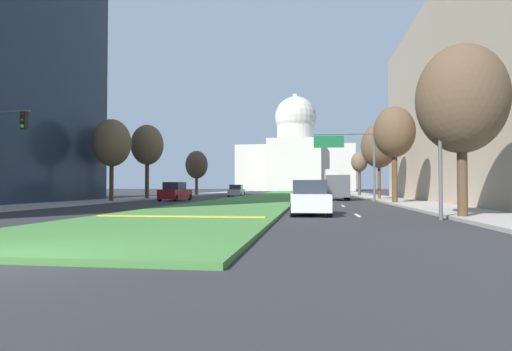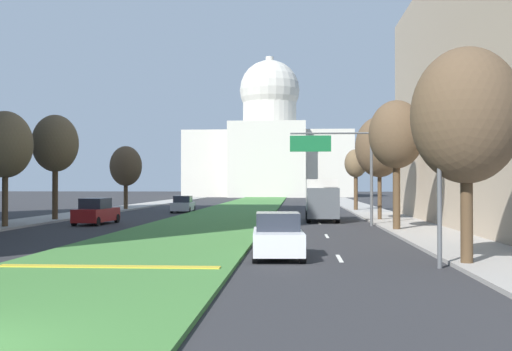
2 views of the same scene
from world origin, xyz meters
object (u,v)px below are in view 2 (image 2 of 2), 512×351
object	(u,v)px
street_tree_left_distant	(126,166)
street_tree_right_far	(379,147)
street_tree_left_mid	(5,145)
street_tree_right_mid	(396,136)
box_truck_delivery	(322,199)
capitol_building	(269,150)
street_tree_left_far	(55,144)
traffic_light_near_right	(439,171)
street_tree_right_near	(466,116)
sedan_lead_stopped	(278,237)
street_tree_right_distant	(356,164)
sedan_midblock	(96,212)
sedan_distant	(183,205)
overhead_guide_sign	(340,157)

from	to	relation	value
street_tree_left_distant	street_tree_right_far	bearing A→B (deg)	-34.92
street_tree_left_mid	street_tree_right_mid	world-z (taller)	street_tree_right_mid
street_tree_left_distant	box_truck_delivery	distance (m)	26.82
capitol_building	street_tree_left_far	xyz separation A→B (m)	(-12.26, -92.02, -4.55)
street_tree_left_mid	traffic_light_near_right	bearing A→B (deg)	-35.46
traffic_light_near_right	street_tree_left_mid	xyz separation A→B (m)	(-23.47, 16.72, 2.03)
capitol_building	street_tree_right_mid	xyz separation A→B (m)	(12.14, -100.41, -4.68)
street_tree_right_near	sedan_lead_stopped	xyz separation A→B (m)	(-6.60, 2.19, -4.40)
traffic_light_near_right	street_tree_right_distant	xyz separation A→B (m)	(1.28, 42.89, 1.55)
street_tree_left_distant	sedan_midblock	bearing A→B (deg)	-79.31
street_tree_right_far	sedan_distant	bearing A→B (deg)	143.96
capitol_building	street_tree_left_distant	size ratio (longest dim) A/B	5.25
sedan_lead_stopped	sedan_distant	xyz separation A→B (m)	(-10.52, 36.16, -0.04)
street_tree_left_mid	overhead_guide_sign	bearing A→B (deg)	10.10
street_tree_left_mid	sedan_distant	xyz separation A→B (m)	(7.36, 22.05, -4.57)
street_tree_right_distant	traffic_light_near_right	bearing A→B (deg)	-91.71
capitol_building	overhead_guide_sign	distance (m)	96.40
overhead_guide_sign	sedan_distant	xyz separation A→B (m)	(-14.20, 18.21, -3.87)
street_tree_right_far	traffic_light_near_right	bearing A→B (deg)	-93.22
capitol_building	box_truck_delivery	xyz separation A→B (m)	(8.06, -90.56, -8.77)
street_tree_right_far	sedan_lead_stopped	size ratio (longest dim) A/B	1.90
overhead_guide_sign	sedan_distant	world-z (taller)	overhead_guide_sign
capitol_building	box_truck_delivery	world-z (taller)	capitol_building
street_tree_right_mid	box_truck_delivery	bearing A→B (deg)	112.49
street_tree_right_near	street_tree_left_distant	size ratio (longest dim) A/B	1.11
capitol_building	street_tree_left_distant	bearing A→B (deg)	-99.42
street_tree_left_distant	sedan_lead_stopped	xyz separation A→B (m)	(17.56, -40.56, -3.90)
street_tree_right_far	overhead_guide_sign	bearing A→B (deg)	-121.81
street_tree_left_far	sedan_lead_stopped	distance (m)	28.47
overhead_guide_sign	street_tree_left_mid	bearing A→B (deg)	-169.90
traffic_light_near_right	box_truck_delivery	bearing A→B (deg)	96.53
capitol_building	street_tree_right_distant	bearing A→B (deg)	-80.50
traffic_light_near_right	street_tree_right_distant	size ratio (longest dim) A/B	0.81
street_tree_right_near	sedan_midblock	bearing A→B (deg)	134.05
street_tree_left_distant	box_truck_delivery	size ratio (longest dim) A/B	1.08
capitol_building	street_tree_right_distant	distance (m)	74.69
overhead_guide_sign	street_tree_right_mid	size ratio (longest dim) A/B	0.82
street_tree_right_distant	box_truck_delivery	distance (m)	17.90
sedan_lead_stopped	box_truck_delivery	bearing A→B (deg)	83.52
street_tree_right_distant	street_tree_right_near	bearing A→B (deg)	-90.35
sedan_lead_stopped	box_truck_delivery	distance (m)	23.34
street_tree_right_distant	sedan_distant	world-z (taller)	street_tree_right_distant
street_tree_left_distant	box_truck_delivery	world-z (taller)	street_tree_left_distant
capitol_building	street_tree_left_far	bearing A→B (deg)	-97.59
street_tree_left_mid	street_tree_right_far	bearing A→B (deg)	20.40
street_tree_left_mid	sedan_lead_stopped	world-z (taller)	street_tree_left_mid
box_truck_delivery	street_tree_left_far	bearing A→B (deg)	-175.90
sedan_lead_stopped	box_truck_delivery	size ratio (longest dim) A/B	0.66
sedan_lead_stopped	capitol_building	bearing A→B (deg)	92.73
traffic_light_near_right	overhead_guide_sign	xyz separation A→B (m)	(-1.90, 20.56, 1.34)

